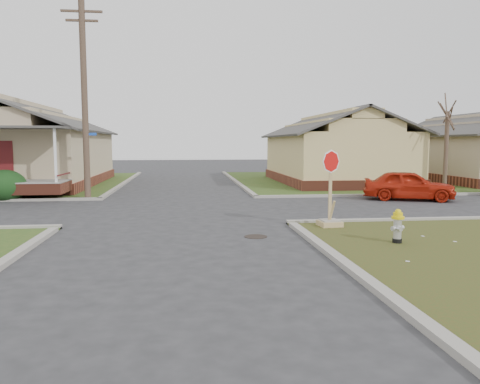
{
  "coord_description": "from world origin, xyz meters",
  "views": [
    {
      "loc": [
        0.27,
        -13.16,
        2.6
      ],
      "look_at": [
        1.94,
        1.0,
        1.1
      ],
      "focal_mm": 35.0,
      "sensor_mm": 36.0,
      "label": 1
    }
  ],
  "objects": [
    {
      "name": "ground",
      "position": [
        0.0,
        0.0,
        0.0
      ],
      "size": [
        120.0,
        120.0,
        0.0
      ],
      "primitive_type": "plane",
      "color": "#2A2A2D",
      "rests_on": "ground"
    },
    {
      "name": "red_sedan",
      "position": [
        10.4,
        7.02,
        0.68
      ],
      "size": [
        4.32,
        2.93,
        1.37
      ],
      "primitive_type": "imported",
      "rotation": [
        0.0,
        0.0,
        1.21
      ],
      "color": "#B21F0C",
      "rests_on": "ground"
    },
    {
      "name": "side_house_yellow",
      "position": [
        10.0,
        16.5,
        2.19
      ],
      "size": [
        7.6,
        11.6,
        4.7
      ],
      "color": "brown",
      "rests_on": "ground"
    },
    {
      "name": "fire_hydrant",
      "position": [
        5.66,
        -1.91,
        0.53
      ],
      "size": [
        0.33,
        0.33,
        0.87
      ],
      "rotation": [
        0.0,
        0.0,
        0.35
      ],
      "color": "black",
      "rests_on": "ground"
    },
    {
      "name": "curbs",
      "position": [
        0.0,
        5.0,
        0.0
      ],
      "size": [
        80.0,
        40.0,
        0.12
      ],
      "primitive_type": null,
      "color": "gray",
      "rests_on": "ground"
    },
    {
      "name": "side_house_tan",
      "position": [
        20.0,
        16.5,
        2.19
      ],
      "size": [
        7.6,
        11.6,
        4.7
      ],
      "color": "brown",
      "rests_on": "ground"
    },
    {
      "name": "tree_mid_right",
      "position": [
        14.0,
        10.2,
        2.15
      ],
      "size": [
        0.22,
        0.22,
        4.2
      ],
      "primitive_type": "cylinder",
      "color": "#463328",
      "rests_on": "verge_far_right"
    },
    {
      "name": "corner_house",
      "position": [
        -10.0,
        16.68,
        2.28
      ],
      "size": [
        10.1,
        15.5,
        5.3
      ],
      "color": "brown",
      "rests_on": "ground"
    },
    {
      "name": "utility_pole",
      "position": [
        -4.2,
        8.9,
        4.66
      ],
      "size": [
        1.8,
        0.28,
        9.0
      ],
      "color": "#463328",
      "rests_on": "ground"
    },
    {
      "name": "manhole",
      "position": [
        2.2,
        -0.5,
        0.01
      ],
      "size": [
        0.64,
        0.64,
        0.01
      ],
      "primitive_type": "cylinder",
      "color": "black",
      "rests_on": "ground"
    },
    {
      "name": "hedge_right",
      "position": [
        -7.79,
        8.85,
        0.68
      ],
      "size": [
        1.65,
        1.35,
        1.26
      ],
      "primitive_type": "ellipsoid",
      "color": "#163714",
      "rests_on": "verge_far_left"
    },
    {
      "name": "stop_sign",
      "position": [
        4.67,
        0.63,
        0.56
      ],
      "size": [
        0.67,
        0.65,
        2.35
      ],
      "rotation": [
        0.0,
        0.0,
        0.09
      ],
      "color": "tan",
      "rests_on": "ground"
    }
  ]
}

